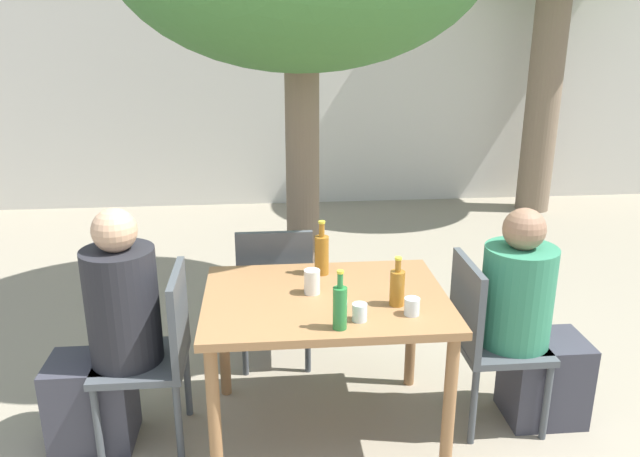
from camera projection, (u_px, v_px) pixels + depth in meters
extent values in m
plane|color=gray|center=(325.00, 427.00, 3.31)|extent=(30.00, 30.00, 0.00)
cube|color=beige|center=(287.00, 82.00, 7.01)|extent=(10.00, 0.08, 2.80)
cylinder|color=#7A6651|center=(303.00, 197.00, 4.18)|extent=(0.22, 0.22, 1.86)
cylinder|color=#7A6651|center=(543.00, 99.00, 6.78)|extent=(0.36, 0.36, 2.50)
cube|color=#996B42|center=(326.00, 300.00, 3.07)|extent=(1.20, 0.88, 0.04)
cylinder|color=#996B42|center=(214.00, 418.00, 2.78)|extent=(0.06, 0.06, 0.72)
cylinder|color=#996B42|center=(449.00, 405.00, 2.88)|extent=(0.06, 0.06, 0.72)
cylinder|color=#996B42|center=(224.00, 337.00, 3.50)|extent=(0.06, 0.06, 0.72)
cylinder|color=#996B42|center=(411.00, 329.00, 3.60)|extent=(0.06, 0.06, 0.72)
cube|color=#474C51|center=(141.00, 362.00, 3.08)|extent=(0.44, 0.44, 0.04)
cube|color=#474C51|center=(179.00, 316.00, 3.03)|extent=(0.04, 0.44, 0.45)
cylinder|color=#474C51|center=(115.00, 383.00, 3.32)|extent=(0.04, 0.04, 0.43)
cylinder|color=#474C51|center=(98.00, 427.00, 2.96)|extent=(0.04, 0.04, 0.43)
cylinder|color=#474C51|center=(187.00, 380.00, 3.35)|extent=(0.04, 0.04, 0.43)
cylinder|color=#474C51|center=(179.00, 423.00, 3.00)|extent=(0.04, 0.04, 0.43)
cube|color=#474C51|center=(501.00, 345.00, 3.24)|extent=(0.44, 0.44, 0.04)
cube|color=#474C51|center=(467.00, 304.00, 3.15)|extent=(0.04, 0.44, 0.45)
cylinder|color=#474C51|center=(546.00, 402.00, 3.15)|extent=(0.04, 0.04, 0.43)
cylinder|color=#474C51|center=(517.00, 363.00, 3.51)|extent=(0.04, 0.04, 0.43)
cylinder|color=#474C51|center=(473.00, 406.00, 3.12)|extent=(0.04, 0.04, 0.43)
cylinder|color=#474C51|center=(451.00, 367.00, 3.48)|extent=(0.04, 0.04, 0.43)
cube|color=#474C51|center=(275.00, 293.00, 3.86)|extent=(0.44, 0.44, 0.04)
cube|color=#474C51|center=(275.00, 269.00, 3.60)|extent=(0.44, 0.04, 0.45)
cylinder|color=#474C51|center=(304.00, 312.00, 4.13)|extent=(0.04, 0.04, 0.43)
cylinder|color=#474C51|center=(246.00, 315.00, 4.10)|extent=(0.04, 0.04, 0.43)
cylinder|color=#474C51|center=(308.00, 340.00, 3.77)|extent=(0.04, 0.04, 0.43)
cylinder|color=#474C51|center=(245.00, 343.00, 3.74)|extent=(0.04, 0.04, 0.43)
cube|color=#383842|center=(92.00, 402.00, 3.13)|extent=(0.40, 0.31, 0.46)
cylinder|color=#232328|center=(123.00, 306.00, 2.98)|extent=(0.35, 0.35, 0.58)
sphere|color=tan|center=(114.00, 230.00, 2.86)|extent=(0.21, 0.21, 0.21)
cube|color=#383842|center=(544.00, 378.00, 3.33)|extent=(0.40, 0.33, 0.46)
cylinder|color=#337F5B|center=(517.00, 296.00, 3.16)|extent=(0.36, 0.36, 0.52)
sphere|color=#936B51|center=(524.00, 229.00, 3.05)|extent=(0.21, 0.21, 0.21)
cylinder|color=#9E661E|center=(322.00, 255.00, 3.30)|extent=(0.08, 0.08, 0.21)
cylinder|color=#9E661E|center=(322.00, 230.00, 3.26)|extent=(0.03, 0.03, 0.07)
cylinder|color=gold|center=(322.00, 222.00, 3.24)|extent=(0.04, 0.04, 0.01)
cylinder|color=#287A38|center=(340.00, 308.00, 2.71)|extent=(0.06, 0.06, 0.19)
cylinder|color=#287A38|center=(340.00, 281.00, 2.67)|extent=(0.03, 0.03, 0.07)
cylinder|color=gold|center=(340.00, 272.00, 2.66)|extent=(0.03, 0.03, 0.01)
cylinder|color=#9E661E|center=(397.00, 288.00, 2.94)|extent=(0.07, 0.07, 0.17)
cylinder|color=#9E661E|center=(398.00, 266.00, 2.90)|extent=(0.03, 0.03, 0.06)
cylinder|color=gold|center=(398.00, 258.00, 2.89)|extent=(0.03, 0.03, 0.01)
cylinder|color=silver|center=(412.00, 306.00, 2.86)|extent=(0.07, 0.07, 0.08)
cylinder|color=silver|center=(360.00, 312.00, 2.80)|extent=(0.07, 0.07, 0.08)
cylinder|color=silver|center=(312.00, 282.00, 3.08)|extent=(0.08, 0.08, 0.12)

